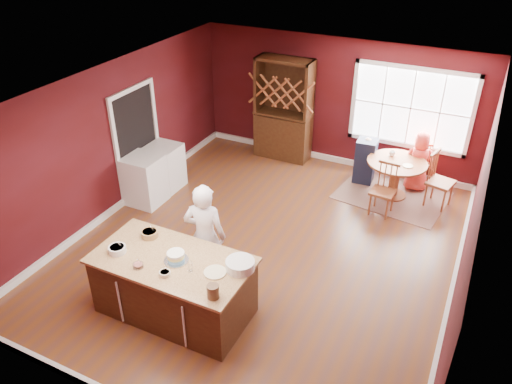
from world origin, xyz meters
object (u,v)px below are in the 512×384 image
(dining_table, at_px, (396,172))
(baker, at_px, (205,236))
(chair_south, at_px, (383,190))
(washer, at_px, (145,180))
(chair_east, at_px, (441,180))
(kitchen_island, at_px, (174,287))
(dryer, at_px, (165,167))
(high_chair, at_px, (365,160))
(layer_cake, at_px, (176,257))
(seated_woman, at_px, (419,161))
(toddler, at_px, (364,144))
(chair_north, at_px, (419,160))
(hutch, at_px, (284,110))

(dining_table, relative_size, baker, 0.66)
(chair_south, relative_size, washer, 1.05)
(washer, bearing_deg, chair_east, 24.65)
(washer, bearing_deg, kitchen_island, -45.70)
(kitchen_island, height_order, dryer, kitchen_island)
(chair_east, bearing_deg, high_chair, 92.19)
(high_chair, bearing_deg, chair_east, -15.89)
(layer_cake, height_order, seated_woman, seated_woman)
(chair_south, relative_size, dryer, 1.10)
(dining_table, height_order, washer, washer)
(toddler, bearing_deg, high_chair, -18.74)
(baker, relative_size, toddler, 6.52)
(baker, xyz_separation_m, high_chair, (1.27, 4.10, -0.37))
(toddler, bearing_deg, washer, -142.43)
(chair_north, height_order, washer, washer)
(chair_north, relative_size, toddler, 3.49)
(baker, xyz_separation_m, toddler, (1.20, 4.12, -0.04))
(dining_table, height_order, baker, baker)
(layer_cake, relative_size, high_chair, 0.34)
(seated_woman, distance_m, toddler, 1.11)
(high_chair, distance_m, hutch, 2.08)
(washer, distance_m, dryer, 0.64)
(seated_woman, relative_size, hutch, 0.55)
(baker, bearing_deg, hutch, -95.24)
(baker, distance_m, washer, 2.71)
(baker, bearing_deg, kitchen_island, 69.77)
(seated_woman, xyz_separation_m, toddler, (-1.08, -0.13, 0.20))
(chair_north, distance_m, washer, 5.48)
(chair_south, xyz_separation_m, toddler, (-0.69, 1.07, 0.31))
(chair_east, bearing_deg, kitchen_island, 161.62)
(baker, bearing_deg, high_chair, -121.21)
(dining_table, bearing_deg, high_chair, 154.35)
(kitchen_island, distance_m, baker, 0.84)
(toddler, relative_size, washer, 0.28)
(dining_table, height_order, seated_woman, seated_woman)
(layer_cake, bearing_deg, dining_table, 66.61)
(chair_north, relative_size, dryer, 1.00)
(kitchen_island, distance_m, dryer, 3.58)
(dining_table, distance_m, toddler, 0.87)
(baker, distance_m, dryer, 3.11)
(chair_south, distance_m, dryer, 4.22)
(layer_cake, distance_m, dryer, 3.66)
(chair_south, bearing_deg, toddler, 127.23)
(layer_cake, height_order, chair_south, layer_cake)
(dining_table, height_order, toddler, toddler)
(toddler, bearing_deg, baker, -106.16)
(chair_east, xyz_separation_m, high_chair, (-1.51, 0.31, -0.07))
(high_chair, xyz_separation_m, dryer, (-3.51, -1.98, -0.03))
(chair_north, bearing_deg, chair_south, 60.17)
(kitchen_island, distance_m, washer, 3.09)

